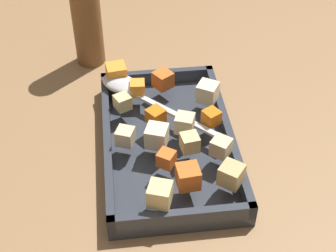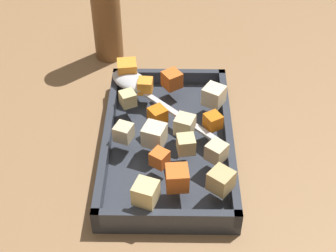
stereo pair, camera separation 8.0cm
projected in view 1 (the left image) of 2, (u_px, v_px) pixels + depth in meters
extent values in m
plane|color=#936D47|center=(160.00, 145.00, 0.84)|extent=(4.00, 4.00, 0.00)
cube|color=#333842|center=(168.00, 146.00, 0.83)|extent=(0.34, 0.21, 0.01)
cube|color=#333842|center=(107.00, 142.00, 0.81)|extent=(0.34, 0.01, 0.03)
cube|color=#333842|center=(227.00, 132.00, 0.83)|extent=(0.34, 0.01, 0.03)
cube|color=#333842|center=(157.00, 77.00, 0.94)|extent=(0.01, 0.21, 0.03)
cube|color=#333842|center=(182.00, 218.00, 0.69)|extent=(0.01, 0.21, 0.03)
cube|color=orange|center=(165.00, 159.00, 0.74)|extent=(0.03, 0.03, 0.02)
cube|color=orange|center=(156.00, 116.00, 0.82)|extent=(0.04, 0.04, 0.03)
cube|color=orange|center=(163.00, 80.00, 0.89)|extent=(0.04, 0.04, 0.03)
cube|color=orange|center=(116.00, 74.00, 0.90)|extent=(0.04, 0.04, 0.03)
cube|color=orange|center=(188.00, 177.00, 0.71)|extent=(0.03, 0.03, 0.03)
cube|color=orange|center=(211.00, 116.00, 0.82)|extent=(0.03, 0.03, 0.02)
cube|color=orange|center=(137.00, 88.00, 0.87)|extent=(0.03, 0.03, 0.03)
cube|color=#E0CC89|center=(190.00, 142.00, 0.77)|extent=(0.03, 0.03, 0.03)
cube|color=#E0CC89|center=(123.00, 102.00, 0.84)|extent=(0.03, 0.03, 0.02)
cube|color=beige|center=(125.00, 136.00, 0.78)|extent=(0.03, 0.03, 0.03)
cube|color=#E0CC89|center=(160.00, 194.00, 0.69)|extent=(0.04, 0.04, 0.03)
cube|color=beige|center=(221.00, 147.00, 0.76)|extent=(0.04, 0.04, 0.03)
cube|color=beige|center=(208.00, 92.00, 0.86)|extent=(0.04, 0.04, 0.03)
cube|color=beige|center=(185.00, 123.00, 0.80)|extent=(0.04, 0.04, 0.03)
cube|color=tan|center=(231.00, 175.00, 0.72)|extent=(0.04, 0.04, 0.03)
cube|color=beige|center=(157.00, 136.00, 0.78)|extent=(0.04, 0.04, 0.03)
ellipsoid|color=silver|center=(121.00, 84.00, 0.89)|extent=(0.09, 0.09, 0.02)
cube|color=silver|center=(179.00, 116.00, 0.83)|extent=(0.14, 0.13, 0.01)
cylinder|color=brown|center=(85.00, 8.00, 0.95)|extent=(0.06, 0.06, 0.24)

